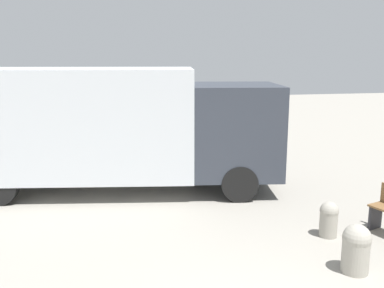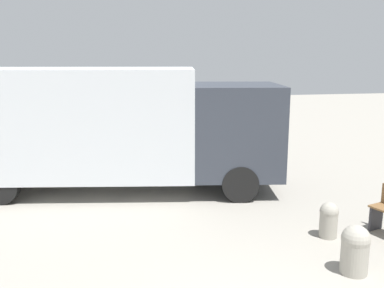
% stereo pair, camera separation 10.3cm
% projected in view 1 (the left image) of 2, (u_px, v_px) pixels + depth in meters
% --- Properties ---
extents(delivery_truck, '(8.04, 3.43, 2.98)m').
position_uv_depth(delivery_truck, '(113.00, 125.00, 10.32)').
color(delivery_truck, silver).
rests_on(delivery_truck, ground).
extents(bollard_near_bench, '(0.43, 0.43, 0.78)m').
position_uv_depth(bollard_near_bench, '(356.00, 247.00, 6.54)').
color(bollard_near_bench, '#9E998C').
rests_on(bollard_near_bench, ground).
extents(bollard_far_bench, '(0.34, 0.34, 0.67)m').
position_uv_depth(bollard_far_bench, '(329.00, 218.00, 7.85)').
color(bollard_far_bench, '#9E998C').
rests_on(bollard_far_bench, ground).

